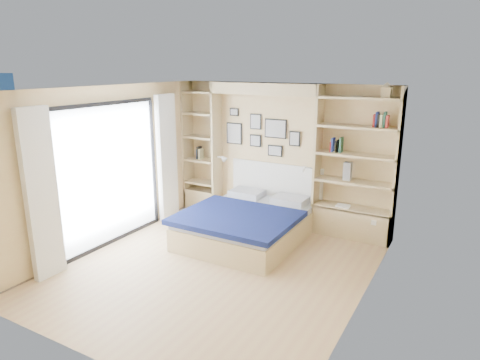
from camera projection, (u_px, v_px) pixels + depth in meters
The scene contains 8 objects.
ground at pixel (217, 268), 6.09m from camera, with size 4.50×4.50×0.00m, color tan.
room_shell at pixel (245, 169), 7.27m from camera, with size 4.50×4.50×4.50m.
bed at pixel (248, 223), 7.04m from camera, with size 1.79×2.20×1.07m.
photo_gallery at pixel (260, 133), 7.76m from camera, with size 1.48×0.02×0.82m.
reading_lamps at pixel (262, 163), 7.63m from camera, with size 1.92×0.12×0.15m.
shelf_decor at pixel (341, 136), 6.88m from camera, with size 3.55×0.23×2.03m.
deck at pixel (50, 223), 7.79m from camera, with size 3.20×4.00×0.05m, color #6A5B4E.
deck_chair at pixel (68, 203), 7.77m from camera, with size 0.52×0.80×0.76m.
Camera 1 is at (3.00, -4.68, 2.80)m, focal length 32.00 mm.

